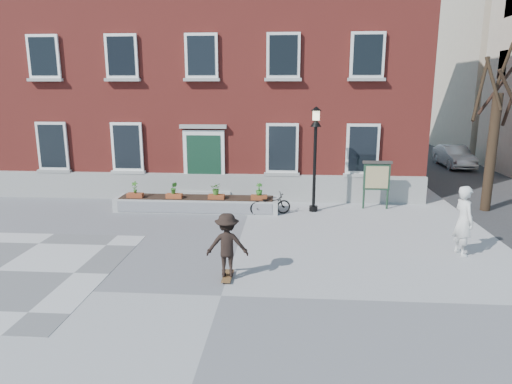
# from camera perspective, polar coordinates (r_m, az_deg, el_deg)

# --- Properties ---
(ground) EXTENTS (100.00, 100.00, 0.00)m
(ground) POSITION_cam_1_polar(r_m,az_deg,el_deg) (10.61, -4.38, -12.81)
(ground) COLOR #939396
(ground) RESTS_ON ground
(bicycle) EXTENTS (1.62, 0.96, 0.81)m
(bicycle) POSITION_cam_1_polar(r_m,az_deg,el_deg) (16.83, 1.79, -1.48)
(bicycle) COLOR black
(bicycle) RESTS_ON ground
(parked_car) EXTENTS (1.41, 3.88, 1.27)m
(parked_car) POSITION_cam_1_polar(r_m,az_deg,el_deg) (29.24, 23.52, 4.11)
(parked_car) COLOR #ABAEB0
(parked_car) RESTS_ON ground
(bystander) EXTENTS (0.61, 0.80, 1.98)m
(bystander) POSITION_cam_1_polar(r_m,az_deg,el_deg) (13.91, 24.51, -3.29)
(bystander) COLOR silver
(bystander) RESTS_ON ground
(brick_building) EXTENTS (18.40, 10.85, 12.60)m
(brick_building) POSITION_cam_1_polar(r_m,az_deg,el_deg) (23.73, -4.47, 17.05)
(brick_building) COLOR #9A312A
(brick_building) RESTS_ON ground
(planter_assembly) EXTENTS (6.20, 1.12, 1.15)m
(planter_assembly) POSITION_cam_1_polar(r_m,az_deg,el_deg) (17.51, -7.39, -1.34)
(planter_assembly) COLOR #B4B4AF
(planter_assembly) RESTS_ON ground
(bare_tree) EXTENTS (1.83, 1.83, 6.16)m
(bare_tree) POSITION_cam_1_polar(r_m,az_deg,el_deg) (19.09, 27.55, 6.07)
(bare_tree) COLOR #322316
(bare_tree) RESTS_ON ground
(lamp_post) EXTENTS (0.40, 0.40, 3.93)m
(lamp_post) POSITION_cam_1_polar(r_m,az_deg,el_deg) (17.01, 7.41, 5.90)
(lamp_post) COLOR black
(lamp_post) RESTS_ON ground
(notice_board) EXTENTS (1.10, 0.16, 1.87)m
(notice_board) POSITION_cam_1_polar(r_m,az_deg,el_deg) (18.02, 14.86, 1.86)
(notice_board) COLOR #183120
(notice_board) RESTS_ON ground
(skateboarder) EXTENTS (1.07, 0.78, 1.66)m
(skateboarder) POSITION_cam_1_polar(r_m,az_deg,el_deg) (11.16, -3.62, -6.64)
(skateboarder) COLOR brown
(skateboarder) RESTS_ON ground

